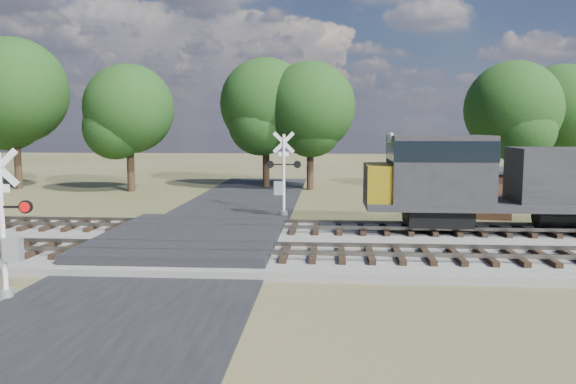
{
  "coord_description": "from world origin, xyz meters",
  "views": [
    {
      "loc": [
        5.49,
        -21.59,
        4.87
      ],
      "look_at": [
        3.81,
        2.0,
        2.11
      ],
      "focal_mm": 35.0,
      "sensor_mm": 36.0,
      "label": 1
    }
  ],
  "objects": [
    {
      "name": "ground",
      "position": [
        0.0,
        0.0,
        0.0
      ],
      "size": [
        160.0,
        160.0,
        0.0
      ],
      "primitive_type": "plane",
      "color": "#3B4323",
      "rests_on": "ground"
    },
    {
      "name": "ballast_bed",
      "position": [
        10.0,
        0.5,
        0.15
      ],
      "size": [
        140.0,
        10.0,
        0.3
      ],
      "primitive_type": "cube",
      "color": "gray",
      "rests_on": "ground"
    },
    {
      "name": "road",
      "position": [
        0.0,
        0.0,
        0.04
      ],
      "size": [
        7.0,
        60.0,
        0.08
      ],
      "primitive_type": "cube",
      "color": "black",
      "rests_on": "ground"
    },
    {
      "name": "crossing_panel",
      "position": [
        0.0,
        0.5,
        0.32
      ],
      "size": [
        7.0,
        9.0,
        0.62
      ],
      "primitive_type": "cube",
      "color": "#262628",
      "rests_on": "ground"
    },
    {
      "name": "track_near",
      "position": [
        3.12,
        -2.0,
        0.41
      ],
      "size": [
        140.0,
        2.6,
        0.33
      ],
      "color": "black",
      "rests_on": "ballast_bed"
    },
    {
      "name": "track_far",
      "position": [
        3.12,
        3.0,
        0.41
      ],
      "size": [
        140.0,
        2.6,
        0.33
      ],
      "color": "black",
      "rests_on": "ballast_bed"
    },
    {
      "name": "crossing_signal_near",
      "position": [
        -3.47,
        -6.78,
        1.78
      ],
      "size": [
        1.73,
        0.39,
        4.29
      ],
      "rotation": [
        0.0,
        0.0,
        0.1
      ],
      "color": "silver",
      "rests_on": "ground"
    },
    {
      "name": "crossing_signal_far",
      "position": [
        3.03,
        8.35,
        1.92
      ],
      "size": [
        1.86,
        0.41,
        4.61
      ],
      "rotation": [
        0.0,
        0.0,
        3.22
      ],
      "color": "silver",
      "rests_on": "ground"
    },
    {
      "name": "equipment_shed",
      "position": [
        13.69,
        9.88,
        1.31
      ],
      "size": [
        4.49,
        4.49,
        2.59
      ],
      "rotation": [
        0.0,
        0.0,
        -0.21
      ],
      "color": "#3F251B",
      "rests_on": "ground"
    },
    {
      "name": "treeline",
      "position": [
        7.41,
        21.28,
        6.83
      ],
      "size": [
        78.89,
        11.59,
        11.94
      ],
      "color": "black",
      "rests_on": "ground"
    }
  ]
}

